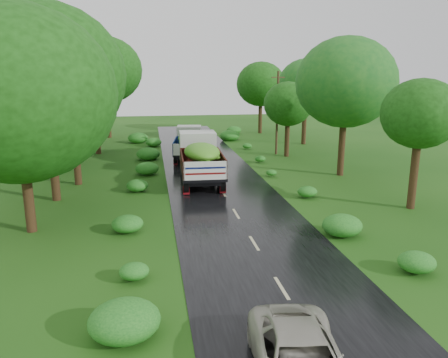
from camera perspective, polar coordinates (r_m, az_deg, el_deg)
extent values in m
plane|color=#17470F|center=(15.27, 7.54, -13.99)|extent=(120.00, 120.00, 0.00)
cube|color=black|center=(19.67, 3.28, -7.30)|extent=(6.50, 80.00, 0.02)
cube|color=#BFB78C|center=(15.26, 7.55, -13.92)|extent=(0.12, 1.60, 0.00)
cube|color=#BFB78C|center=(18.76, 3.96, -8.35)|extent=(0.12, 1.60, 0.00)
cube|color=#BFB78C|center=(22.43, 1.59, -4.54)|extent=(0.12, 1.60, 0.00)
cube|color=#BFB78C|center=(26.19, -0.09, -1.81)|extent=(0.12, 1.60, 0.00)
cube|color=#BFB78C|center=(30.01, -1.35, 0.23)|extent=(0.12, 1.60, 0.00)
cube|color=#BFB78C|center=(33.88, -2.31, 1.80)|extent=(0.12, 1.60, 0.00)
cube|color=#BFB78C|center=(37.77, -3.08, 3.06)|extent=(0.12, 1.60, 0.00)
cube|color=#BFB78C|center=(41.69, -3.71, 4.07)|extent=(0.12, 1.60, 0.00)
cube|color=#BFB78C|center=(45.61, -4.23, 4.92)|extent=(0.12, 1.60, 0.00)
cube|color=#BFB78C|center=(49.55, -4.67, 5.62)|extent=(0.12, 1.60, 0.00)
cube|color=#BFB78C|center=(53.50, -5.05, 6.23)|extent=(0.12, 1.60, 0.00)
cube|color=black|center=(28.54, -3.07, 0.95)|extent=(2.15, 6.37, 0.31)
cylinder|color=black|center=(30.76, -5.42, 1.53)|extent=(0.35, 1.13, 1.12)
cylinder|color=black|center=(30.91, -1.40, 1.65)|extent=(0.35, 1.13, 1.12)
cylinder|color=black|center=(27.13, -5.11, -0.14)|extent=(0.35, 1.13, 1.12)
cylinder|color=black|center=(27.30, -0.55, 0.01)|extent=(0.35, 1.13, 1.12)
cylinder|color=black|center=(26.02, -4.99, -0.75)|extent=(0.35, 1.13, 1.12)
cylinder|color=black|center=(26.20, -0.25, -0.59)|extent=(0.35, 1.13, 1.12)
cube|color=maroon|center=(25.72, -4.94, -1.49)|extent=(0.38, 0.06, 0.50)
cube|color=maroon|center=(25.90, -0.14, -1.33)|extent=(0.38, 0.06, 0.50)
cube|color=silver|center=(30.77, -3.47, 4.21)|extent=(2.54, 2.21, 2.13)
cube|color=black|center=(27.35, -2.88, 0.90)|extent=(2.74, 4.90, 0.18)
cube|color=#41140B|center=(27.14, -5.51, 2.10)|extent=(0.26, 4.81, 1.06)
cube|color=#41140B|center=(27.34, -0.30, 2.25)|extent=(0.26, 4.81, 1.06)
cube|color=#41140B|center=(29.52, -3.27, 3.10)|extent=(2.58, 0.18, 1.06)
cube|color=silver|center=(24.91, -2.44, 1.09)|extent=(2.58, 0.18, 1.06)
ellipsoid|color=#398217|center=(27.09, -2.91, 3.57)|extent=(2.30, 4.12, 1.12)
cube|color=black|center=(36.36, -4.68, 3.54)|extent=(2.28, 5.41, 0.26)
cylinder|color=black|center=(38.31, -5.90, 3.83)|extent=(0.38, 0.96, 0.93)
cylinder|color=black|center=(38.23, -3.19, 3.86)|extent=(0.38, 0.96, 0.93)
cylinder|color=black|center=(35.27, -6.23, 2.95)|extent=(0.38, 0.96, 0.93)
cylinder|color=black|center=(35.18, -3.29, 2.98)|extent=(0.38, 0.96, 0.93)
cylinder|color=black|center=(34.34, -6.34, 2.65)|extent=(0.38, 0.96, 0.93)
cylinder|color=black|center=(34.25, -3.32, 2.68)|extent=(0.38, 0.96, 0.93)
cube|color=maroon|center=(34.07, -6.37, 2.21)|extent=(0.32, 0.08, 0.42)
cube|color=maroon|center=(33.98, -3.33, 2.24)|extent=(0.32, 0.08, 0.42)
cube|color=silver|center=(38.26, -4.57, 5.60)|extent=(2.27, 2.02, 1.77)
cube|color=black|center=(35.36, -4.76, 3.58)|extent=(2.65, 4.25, 0.15)
cube|color=navy|center=(35.34, -6.45, 4.38)|extent=(0.60, 3.98, 0.88)
cube|color=navy|center=(35.24, -3.09, 4.42)|extent=(0.60, 3.98, 0.88)
cube|color=navy|center=(37.21, -4.63, 4.90)|extent=(2.13, 0.35, 0.88)
cube|color=silver|center=(33.34, -4.93, 3.85)|extent=(2.13, 0.35, 0.88)
ellipsoid|color=#398217|center=(35.19, -4.79, 5.30)|extent=(2.22, 3.57, 0.93)
cylinder|color=#382616|center=(38.33, 6.96, 8.50)|extent=(0.24, 0.24, 7.14)
cube|color=#382616|center=(38.17, 7.10, 13.04)|extent=(1.24, 0.38, 0.09)
cylinder|color=black|center=(21.06, -24.69, 2.76)|extent=(0.45, 0.45, 7.01)
ellipsoid|color=#13410C|center=(20.77, -25.44, 9.98)|extent=(4.11, 4.11, 3.70)
cylinder|color=black|center=(25.81, -21.74, 5.82)|extent=(0.47, 0.47, 7.85)
ellipsoid|color=#13410C|center=(25.61, -22.35, 12.42)|extent=(4.13, 4.13, 3.71)
cylinder|color=black|center=(29.12, -19.00, 6.34)|extent=(0.46, 0.46, 7.32)
ellipsoid|color=#13410C|center=(28.93, -19.44, 11.80)|extent=(3.36, 3.36, 3.03)
cylinder|color=black|center=(35.47, -20.83, 7.83)|extent=(0.47, 0.47, 7.83)
ellipsoid|color=#13410C|center=(35.33, -21.25, 12.62)|extent=(4.41, 4.41, 3.97)
cylinder|color=black|center=(39.80, -16.44, 8.79)|extent=(0.47, 0.47, 7.91)
ellipsoid|color=#13410C|center=(39.68, -16.74, 13.11)|extent=(3.24, 3.24, 2.92)
cylinder|color=black|center=(43.40, -18.70, 9.37)|extent=(0.48, 0.48, 8.46)
ellipsoid|color=#13410C|center=(43.31, -19.04, 13.60)|extent=(3.91, 3.91, 3.52)
cylinder|color=black|center=(49.60, -15.02, 9.98)|extent=(0.48, 0.48, 8.24)
ellipsoid|color=#13410C|center=(49.51, -15.25, 13.59)|extent=(3.95, 3.95, 3.55)
cylinder|color=black|center=(24.75, 23.77, 2.80)|extent=(0.42, 0.42, 5.71)
ellipsoid|color=#165B1C|center=(24.47, 24.27, 7.79)|extent=(2.81, 2.81, 2.53)
cylinder|color=black|center=(31.21, 15.31, 7.01)|extent=(0.45, 0.45, 7.26)
ellipsoid|color=#165B1C|center=(31.03, 15.64, 12.07)|extent=(3.67, 3.67, 3.31)
cylinder|color=black|center=(37.57, 8.28, 6.75)|extent=(0.40, 0.40, 5.07)
ellipsoid|color=#165B1C|center=(37.38, 8.38, 9.68)|extent=(2.87, 2.87, 2.58)
cylinder|color=black|center=(44.29, 10.50, 8.82)|extent=(0.44, 0.44, 6.74)
ellipsoid|color=#165B1C|center=(44.15, 10.65, 12.13)|extent=(3.28, 3.28, 2.95)
cylinder|color=black|center=(51.67, 4.78, 9.53)|extent=(0.43, 0.43, 6.44)
ellipsoid|color=#165B1C|center=(51.54, 4.83, 12.25)|extent=(3.36, 3.36, 3.03)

